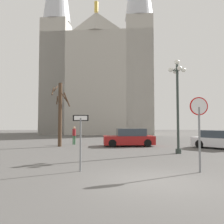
{
  "coord_description": "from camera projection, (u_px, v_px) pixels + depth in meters",
  "views": [
    {
      "loc": [
        -1.72,
        -7.46,
        1.92
      ],
      "look_at": [
        -0.65,
        17.92,
        3.23
      ],
      "focal_mm": 35.92,
      "sensor_mm": 36.0,
      "label": 1
    }
  ],
  "objects": [
    {
      "name": "ground_plane",
      "position": [
        154.0,
        181.0,
        7.42
      ],
      "size": [
        120.0,
        120.0,
        0.0
      ],
      "primitive_type": "plane",
      "color": "#514F4C"
    },
    {
      "name": "pedestrian_walking",
      "position": [
        74.0,
        134.0,
        20.52
      ],
      "size": [
        0.32,
        0.32,
        1.64
      ],
      "color": "#33663F",
      "rests_on": "ground"
    },
    {
      "name": "cathedral",
      "position": [
        100.0,
        69.0,
        42.47
      ],
      "size": [
        20.79,
        15.36,
        40.49
      ],
      "color": "#ADA89E",
      "rests_on": "ground"
    },
    {
      "name": "parked_car_far_red",
      "position": [
        129.0,
        138.0,
        19.15
      ],
      "size": [
        4.32,
        2.02,
        1.49
      ],
      "color": "maroon",
      "rests_on": "ground"
    },
    {
      "name": "stop_sign",
      "position": [
        199.0,
        120.0,
        8.91
      ],
      "size": [
        0.73,
        0.08,
        2.98
      ],
      "color": "slate",
      "rests_on": "ground"
    },
    {
      "name": "bare_tree",
      "position": [
        60.0,
        112.0,
        18.86
      ],
      "size": [
        1.53,
        1.35,
        5.36
      ],
      "color": "#473323",
      "rests_on": "ground"
    },
    {
      "name": "parked_car_near_white",
      "position": [
        223.0,
        140.0,
        17.08
      ],
      "size": [
        4.3,
        4.49,
        1.4
      ],
      "color": "silver",
      "rests_on": "ground"
    },
    {
      "name": "street_lamp",
      "position": [
        178.0,
        95.0,
        14.53
      ],
      "size": [
        1.16,
        1.16,
        6.11
      ],
      "color": "#2D3833",
      "rests_on": "ground"
    },
    {
      "name": "one_way_arrow_sign",
      "position": [
        81.0,
        135.0,
        9.08
      ],
      "size": [
        0.64,
        0.07,
        2.27
      ],
      "color": "slate",
      "rests_on": "ground"
    }
  ]
}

